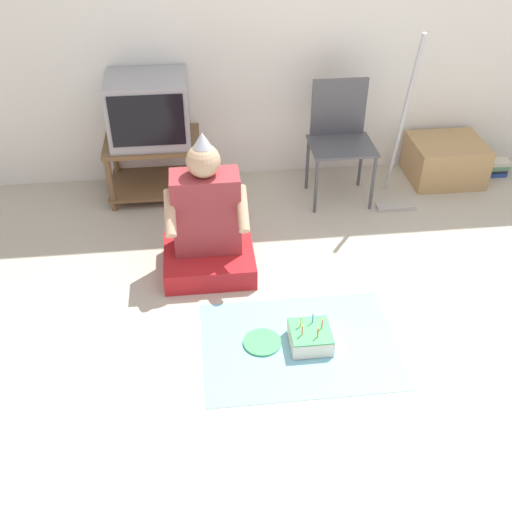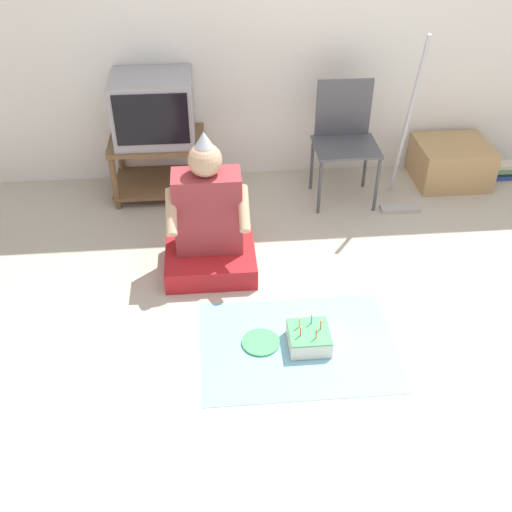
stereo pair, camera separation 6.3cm
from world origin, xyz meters
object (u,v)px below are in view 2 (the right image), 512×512
Objects in this scene: dust_mop at (404,160)px; birthday_cake at (309,338)px; folding_chair at (345,133)px; tv at (153,108)px; paper_plate at (261,342)px; cardboard_box_stack at (451,162)px; person_seated at (209,227)px; book_pile at (503,170)px.

birthday_cake is at bearing -122.65° from dust_mop.
birthday_cake is (-0.48, -1.55, -0.43)m from folding_chair.
birthday_cake is (0.85, -1.70, -0.61)m from tv.
tv is 1.88m from paper_plate.
dust_mop is at bearing -11.39° from tv.
cardboard_box_stack is at bearing 33.21° from dust_mop.
person_seated is 4.13× the size of birthday_cake.
paper_plate is (0.25, -0.71, -0.29)m from person_seated.
birthday_cake is (0.51, -0.74, -0.24)m from person_seated.
birthday_cake is (-1.36, -1.67, -0.10)m from cardboard_box_stack.
folding_chair is 4.86× the size of book_pile.
person_seated is at bearing -157.71° from book_pile.
folding_chair is at bearing -174.01° from book_pile.
folding_chair reaches higher than book_pile.
dust_mop is at bearing -26.60° from folding_chair.
birthday_cake is (-1.80, -1.69, -0.00)m from book_pile.
folding_chair is 1.57× the size of cardboard_box_stack.
book_pile is 0.84× the size of paper_plate.
tv is 1.08m from person_seated.
dust_mop is (1.71, -0.35, -0.30)m from tv.
folding_chair is at bearing 64.21° from paper_plate.
cardboard_box_stack is 2.16m from birthday_cake.
person_seated reaches higher than book_pile.
dust_mop reaches higher than book_pile.
paper_plate is at bearing -70.43° from tv.
paper_plate is (-2.06, -1.65, -0.05)m from book_pile.
person_seated is (-1.37, -0.61, -0.06)m from dust_mop.
tv is 2.65× the size of paper_plate.
paper_plate is at bearing -70.55° from person_seated.
dust_mop is at bearing 57.35° from birthday_cake.
cardboard_box_stack is at bearing 45.49° from paper_plate.
dust_mop is at bearing 49.60° from paper_plate.
folding_chair is 0.95m from cardboard_box_stack.
paper_plate is (-0.73, -1.51, -0.48)m from folding_chair.
folding_chair is 1.28m from person_seated.
cardboard_box_stack reaches higher than birthday_cake.
person_seated is (-1.86, -0.93, 0.15)m from cardboard_box_stack.
person_seated is at bearing 124.24° from birthday_cake.
book_pile is at bearing 43.14° from birthday_cake.
birthday_cake is at bearing -63.50° from tv.
cardboard_box_stack reaches higher than book_pile.
tv is at bearing 109.65° from person_seated.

